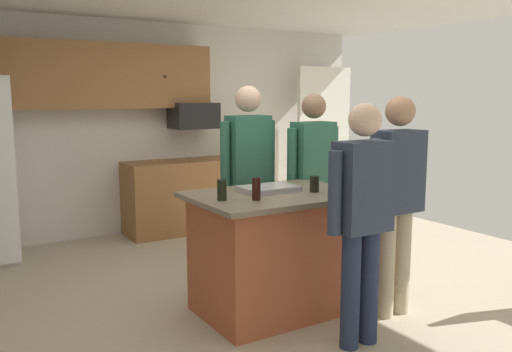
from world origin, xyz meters
The scene contains 15 objects.
floor centered at (0.00, 0.00, 0.00)m, with size 7.04×7.04×0.00m, color #B7A88E.
back_wall centered at (0.00, 2.80, 1.30)m, with size 6.40×0.10×2.60m, color silver.
french_door_window_panel centered at (2.60, 2.40, 1.10)m, with size 0.90×0.06×2.00m, color white.
cabinet_run_upper centered at (-0.40, 2.60, 1.93)m, with size 2.40×0.38×0.75m.
cabinet_run_lower centered at (0.60, 2.48, 0.45)m, with size 1.80×0.63×0.90m.
microwave_over_range centered at (0.60, 2.50, 1.45)m, with size 0.56×0.40×0.32m, color black.
kitchen_island centered at (0.00, -0.27, 0.48)m, with size 1.31×0.93×0.96m.
person_elder_center centered at (0.16, -1.08, 0.96)m, with size 0.57×0.22×1.66m.
person_host_foreground centered at (0.74, -0.82, 0.99)m, with size 0.57×0.22×1.70m.
person_guest_left centered at (0.77, 0.26, 1.00)m, with size 0.57×0.23×1.72m.
person_guest_by_door centered at (0.23, 0.53, 1.05)m, with size 0.57×0.24×1.79m.
glass_stout_tall centered at (0.29, -0.39, 1.02)m, with size 0.07×0.07×0.13m.
glass_pilsner centered at (-0.49, -0.31, 1.03)m, with size 0.07×0.07×0.15m.
glass_short_whisky centered at (-0.28, -0.43, 1.04)m, with size 0.06×0.06×0.17m.
serving_tray centered at (-0.01, -0.18, 0.98)m, with size 0.44×0.30×0.04m.
Camera 1 is at (-2.29, -3.71, 1.71)m, focal length 37.93 mm.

